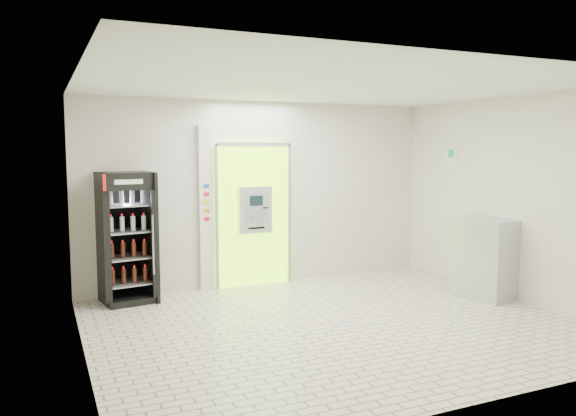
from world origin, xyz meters
TOP-DOWN VIEW (x-y plane):
  - ground at (0.00, 0.00)m, footprint 6.00×6.00m
  - room_shell at (0.00, 0.00)m, footprint 6.00×6.00m
  - atm_assembly at (-0.20, 2.41)m, footprint 1.30×0.24m
  - pillar at (-0.98, 2.45)m, footprint 0.22×0.11m
  - beverage_cooler at (-2.24, 2.18)m, footprint 0.80×0.75m
  - steel_cabinet at (2.69, 0.26)m, footprint 0.76×0.99m
  - exit_sign at (2.99, 1.40)m, footprint 0.02×0.22m

SIDE VIEW (x-z plane):
  - ground at x=0.00m, z-range 0.00..0.00m
  - steel_cabinet at x=2.69m, z-range 0.00..1.19m
  - beverage_cooler at x=-2.24m, z-range -0.04..1.86m
  - atm_assembly at x=-0.20m, z-range 0.01..2.34m
  - pillar at x=-0.98m, z-range 0.00..2.60m
  - room_shell at x=0.00m, z-range -1.16..4.84m
  - exit_sign at x=2.99m, z-range 1.99..2.25m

